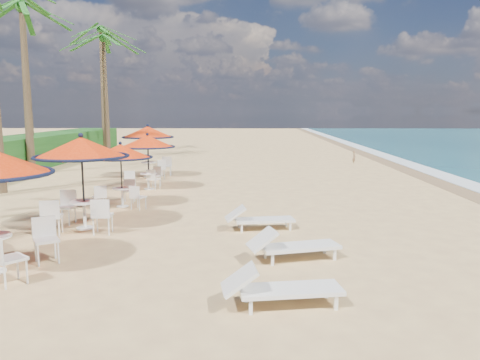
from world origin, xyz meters
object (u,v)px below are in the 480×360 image
Objects in this scene: station_2 at (121,159)px; station_4 at (150,137)px; station_1 at (80,159)px; lounger_mid at (291,245)px; lounger_far at (257,218)px; lounger_near at (278,287)px; station_3 at (147,148)px.

station_4 reaches higher than station_2.
station_1 is 1.25× the size of lounger_mid.
station_1 is 10.21m from station_4.
station_2 is 7.21m from station_4.
station_2 is 1.13× the size of lounger_far.
lounger_mid is at bearing -46.71° from station_2.
station_2 is 5.61m from lounger_far.
station_2 is at bearing 116.86° from lounger_mid.
lounger_mid is 2.73m from lounger_far.
station_2 is 1.07× the size of lounger_near.
lounger_far is at bearing -62.88° from station_4.
station_1 is at bearing -94.65° from station_2.
station_2 reaches higher than lounger_far.
station_4 reaches higher than lounger_mid.
station_2 is at bearing 85.35° from station_1.
lounger_near is (4.88, -8.09, -1.29)m from station_2.
station_4 is at bearing 94.91° from station_2.
station_1 is 1.19× the size of station_2.
station_3 is 1.19× the size of lounger_far.
lounger_mid is at bearing -25.02° from station_1.
station_4 is 16.30m from lounger_near.
lounger_near is 0.98× the size of lounger_mid.
lounger_mid is at bearing -65.22° from station_4.
lounger_near is at bearing -96.52° from lounger_far.
station_1 is 1.01× the size of station_4.
lounger_near reaches higher than lounger_far.
station_3 is 12.74m from lounger_near.
lounger_far is (4.50, -6.60, -1.40)m from station_3.
station_4 is at bearing 98.36° from lounger_mid.
station_4 is 11.52m from lounger_far.
station_3 is 0.90× the size of station_4.
lounger_mid is (5.21, -9.24, -1.37)m from station_3.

